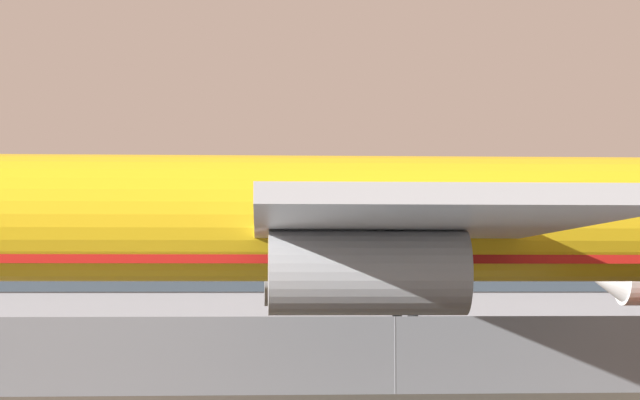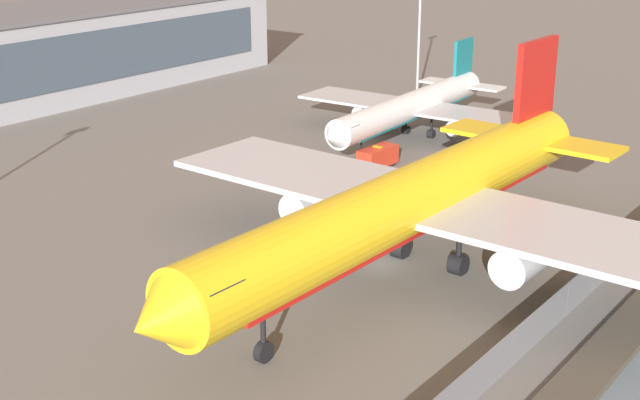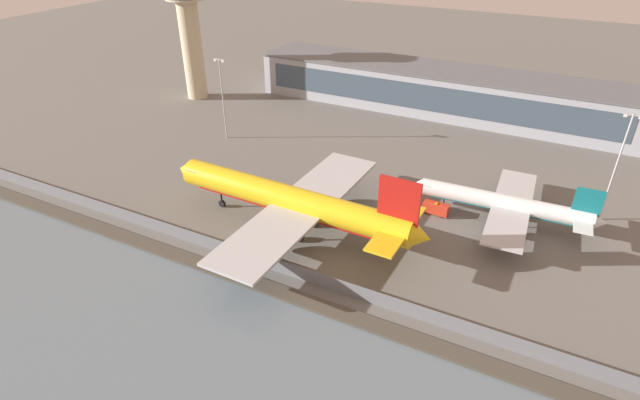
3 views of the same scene
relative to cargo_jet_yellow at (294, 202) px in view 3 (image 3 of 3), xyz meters
The scene contains 11 objects.
ground_plane 7.04m from the cargo_jet_yellow, 82.12° to the left, with size 500.00×500.00×0.00m, color #66635E.
shoreline_seawall 18.33m from the cargo_jet_yellow, 88.54° to the right, with size 320.00×3.00×0.50m.
perimeter_fence 13.73m from the cargo_jet_yellow, 88.03° to the right, with size 280.00×0.10×2.69m.
cargo_jet_yellow is the anchor object (origin of this frame).
passenger_jet_white_teal 41.56m from the cargo_jet_yellow, 31.15° to the left, with size 36.65×31.43×10.57m.
baggage_tug 16.68m from the cargo_jet_yellow, 42.07° to the left, with size 3.48×2.30×1.80m.
ops_van 29.65m from the cargo_jet_yellow, 38.40° to the left, with size 5.28×2.31×2.48m.
control_tower 87.32m from the cargo_jet_yellow, 141.44° to the left, with size 12.79×12.79×38.67m.
terminal_building 77.52m from the cargo_jet_yellow, 85.26° to the left, with size 112.91×20.36×12.83m.
apron_light_mast_apron_west 49.52m from the cargo_jet_yellow, 141.73° to the left, with size 3.20×0.40×21.41m.
apron_light_mast_apron_east 61.44m from the cargo_jet_yellow, 30.49° to the left, with size 3.20×0.40×22.39m.
Camera 3 is at (40.82, -72.86, 54.40)m, focal length 28.00 mm.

